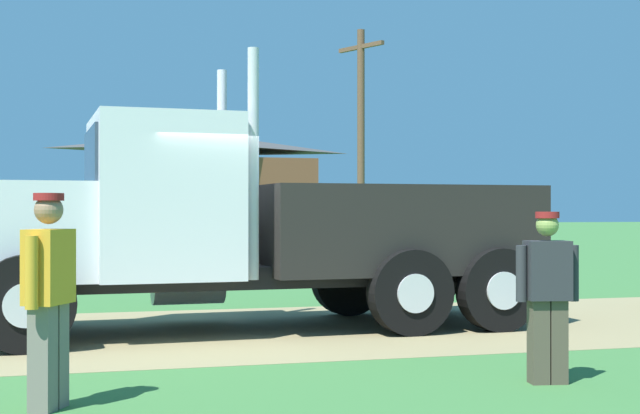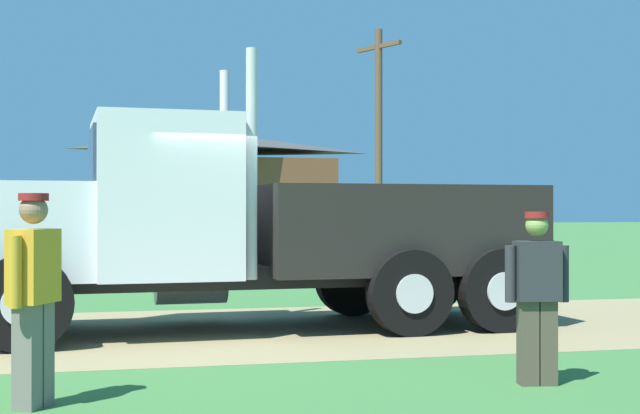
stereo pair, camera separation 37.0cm
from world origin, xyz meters
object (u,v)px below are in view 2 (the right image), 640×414
Objects in this scene: truck_foreground_white at (249,231)px; shed_building at (223,191)px; visitor_walking_mid at (537,292)px; utility_pole_far at (379,136)px; visitor_by_barrel at (33,291)px.

truck_foreground_white is 30.13m from shed_building.
visitor_walking_mid is 0.15× the size of shed_building.
visitor_walking_mid is 0.20× the size of utility_pole_far.
visitor_by_barrel is (-4.39, 0.07, 0.10)m from visitor_walking_mid.
shed_building is 1.30× the size of utility_pole_far.
visitor_walking_mid is 34.38m from shed_building.
visitor_by_barrel is at bearing -113.71° from utility_pole_far.
truck_foreground_white reaches higher than visitor_by_barrel.
utility_pole_far reaches higher than shed_building.
shed_building is at bearing 87.39° from visitor_walking_mid.
utility_pole_far is (7.43, 18.13, 2.88)m from truck_foreground_white.
visitor_walking_mid is 23.44m from utility_pole_far.
visitor_walking_mid is at bearing -103.66° from utility_pole_far.
visitor_walking_mid is 0.91× the size of visitor_by_barrel.
shed_building is (3.51, 29.90, 1.17)m from truck_foreground_white.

